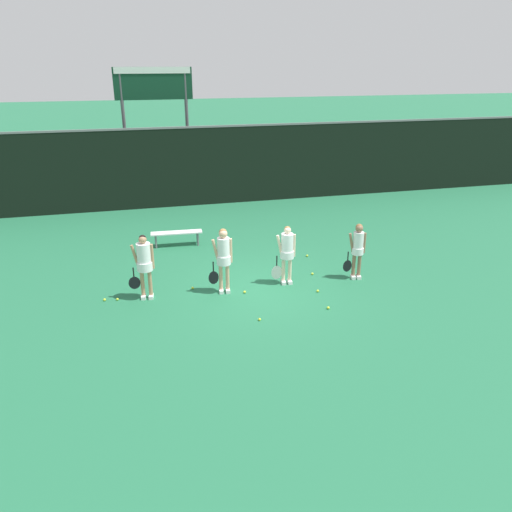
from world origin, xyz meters
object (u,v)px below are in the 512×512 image
at_px(tennis_ball_2, 307,256).
at_px(tennis_ball_8, 328,308).
at_px(tennis_ball_7, 260,319).
at_px(tennis_ball_1, 245,292).
at_px(player_1, 223,255).
at_px(player_0, 144,261).
at_px(player_3, 358,247).
at_px(bench_courtside, 177,234).
at_px(tennis_ball_0, 193,288).
at_px(player_2, 287,251).
at_px(tennis_ball_3, 312,274).
at_px(tennis_ball_6, 105,300).
at_px(tennis_ball_5, 318,291).
at_px(tennis_ball_4, 117,299).
at_px(scoreboard, 154,99).

bearing_deg(tennis_ball_2, tennis_ball_8, -101.27).
height_order(tennis_ball_2, tennis_ball_7, tennis_ball_2).
bearing_deg(tennis_ball_1, player_1, 157.08).
bearing_deg(tennis_ball_1, tennis_ball_2, 39.66).
bearing_deg(player_0, player_3, 7.09).
distance_m(bench_courtside, tennis_ball_0, 3.57).
height_order(player_2, tennis_ball_3, player_2).
height_order(player_1, player_2, player_1).
bearing_deg(tennis_ball_2, tennis_ball_6, -165.03).
bearing_deg(tennis_ball_2, bench_courtside, 152.24).
relative_size(player_1, tennis_ball_7, 27.39).
height_order(player_1, tennis_ball_5, player_1).
bearing_deg(tennis_ball_4, tennis_ball_1, -6.88).
height_order(player_1, tennis_ball_6, player_1).
bearing_deg(scoreboard, bench_courtside, -89.54).
relative_size(player_0, tennis_ball_7, 26.70).
distance_m(scoreboard, bench_courtside, 7.48).
distance_m(bench_courtside, tennis_ball_1, 4.38).
bearing_deg(tennis_ball_1, tennis_ball_6, 172.98).
bearing_deg(player_2, player_0, -175.03).
bearing_deg(player_1, tennis_ball_4, -177.20).
height_order(player_1, tennis_ball_3, player_1).
height_order(bench_courtside, player_0, player_0).
bearing_deg(tennis_ball_4, tennis_ball_2, 16.19).
bearing_deg(bench_courtside, scoreboard, 93.72).
distance_m(player_3, tennis_ball_5, 1.77).
height_order(tennis_ball_2, tennis_ball_6, tennis_ball_6).
height_order(scoreboard, tennis_ball_2, scoreboard).
bearing_deg(tennis_ball_5, scoreboard, 106.99).
height_order(scoreboard, tennis_ball_6, scoreboard).
distance_m(player_2, tennis_ball_2, 2.35).
height_order(tennis_ball_0, tennis_ball_8, tennis_ball_8).
distance_m(player_0, tennis_ball_7, 3.35).
bearing_deg(tennis_ball_5, player_2, 130.35).
xyz_separation_m(tennis_ball_3, tennis_ball_4, (-5.50, -0.31, -0.00)).
distance_m(player_2, tennis_ball_7, 2.47).
bearing_deg(tennis_ball_7, tennis_ball_4, 149.42).
relative_size(player_3, tennis_ball_8, 22.95).
relative_size(player_3, tennis_ball_1, 23.41).
distance_m(tennis_ball_5, tennis_ball_8, 0.99).
height_order(player_2, tennis_ball_4, player_2).
bearing_deg(player_2, tennis_ball_3, 26.70).
height_order(bench_courtside, tennis_ball_7, bench_courtside).
bearing_deg(tennis_ball_1, tennis_ball_4, 173.12).
bearing_deg(bench_courtside, tennis_ball_5, -50.93).
bearing_deg(player_1, player_3, 6.16).
relative_size(tennis_ball_3, tennis_ball_7, 1.01).
height_order(tennis_ball_6, tennis_ball_7, tennis_ball_6).
relative_size(player_2, tennis_ball_2, 24.62).
bearing_deg(tennis_ball_4, tennis_ball_3, 3.20).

